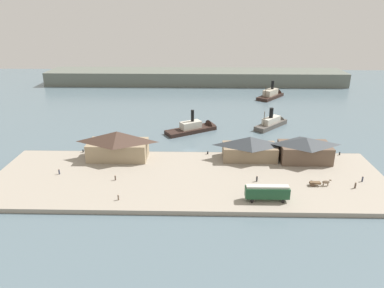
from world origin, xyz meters
The scene contains 21 objects.
ground_plane centered at (0.00, 0.00, 0.00)m, with size 320.00×320.00×0.00m, color slate.
quay_promenade centered at (0.00, -22.00, 0.60)m, with size 110.00×36.00×1.20m, color #9E9384.
seawall_edge centered at (0.00, -3.60, 0.50)m, with size 110.00×0.80×1.00m, color gray.
ferry_shed_east_terminal centered at (-22.47, -9.30, 5.71)m, with size 18.46×9.58×8.87m.
ferry_shed_central_terminal centered at (18.47, -8.74, 4.90)m, with size 16.76×8.53×7.28m.
ferry_shed_customs_shed centered at (35.28, -9.68, 5.02)m, with size 15.50×9.78×7.54m.
street_tram centered at (19.67, -34.50, 3.62)m, with size 10.77×2.63×4.11m.
horse_cart centered at (35.05, -26.38, 2.13)m, with size 5.67×1.30×1.87m.
pedestrian_by_tram centered at (18.71, -24.23, 1.98)m, with size 0.42×0.42×1.71m.
pedestrian_walking_east centered at (47.51, -23.67, 1.95)m, with size 0.40×0.40×1.64m.
pedestrian_near_west_shed centered at (-16.99, -35.14, 1.90)m, with size 0.38×0.38×1.52m.
pedestrian_near_east_shed centered at (44.04, -27.57, 2.01)m, with size 0.44×0.44×1.77m.
pedestrian_near_cart centered at (-20.14, -24.42, 1.89)m, with size 0.38×0.38×1.52m.
pedestrian_at_waters_edge centered at (-36.94, -21.12, 1.95)m, with size 0.41×0.41×1.64m.
mooring_post_center_west centered at (-35.10, -4.84, 1.65)m, with size 0.44×0.44×0.90m, color black.
mooring_post_center_east centered at (47.91, -5.05, 1.65)m, with size 0.44×0.44×0.90m, color black.
mooring_post_east centered at (5.60, -5.36, 1.65)m, with size 0.44×0.44×0.90m, color black.
ferry_approaching_east centered at (1.93, 20.93, 1.29)m, with size 21.67×16.40×10.68m.
ferry_departing_north centered at (41.14, 75.70, 1.57)m, with size 17.05×19.27×11.04m.
ferry_moored_east centered at (32.62, 27.06, 1.59)m, with size 16.02×16.73×9.23m.
far_headland centered at (0.00, 110.00, 4.00)m, with size 180.00×24.00×8.00m, color #60665B.
Camera 1 is at (3.12, -113.41, 46.86)m, focal length 33.97 mm.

